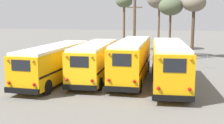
{
  "coord_description": "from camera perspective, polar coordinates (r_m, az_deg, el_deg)",
  "views": [
    {
      "loc": [
        4.31,
        -22.31,
        5.49
      ],
      "look_at": [
        0.0,
        0.03,
        1.66
      ],
      "focal_mm": 45.0,
      "sensor_mm": 36.0,
      "label": 1
    }
  ],
  "objects": [
    {
      "name": "bare_tree_1",
      "position": [
        42.95,
        2.48,
        11.89
      ],
      "size": [
        2.49,
        2.49,
        8.43
      ],
      "color": "brown",
      "rests_on": "ground"
    },
    {
      "name": "bare_tree_0",
      "position": [
        36.58,
        16.34,
        11.13
      ],
      "size": [
        2.85,
        2.85,
        7.99
      ],
      "color": "#473323",
      "rests_on": "ground"
    },
    {
      "name": "utility_pole",
      "position": [
        33.79,
        4.56,
        6.54
      ],
      "size": [
        1.8,
        0.34,
        7.23
      ],
      "color": "brown",
      "rests_on": "ground"
    },
    {
      "name": "school_bus_1",
      "position": [
        23.84,
        -3.41,
        0.39
      ],
      "size": [
        2.64,
        9.72,
        3.1
      ],
      "color": "yellow",
      "rests_on": "ground"
    },
    {
      "name": "bare_tree_3",
      "position": [
        36.91,
        11.85,
        10.9
      ],
      "size": [
        3.06,
        3.06,
        7.7
      ],
      "color": "#473323",
      "rests_on": "ground"
    },
    {
      "name": "school_bus_0",
      "position": [
        23.63,
        -11.39,
        0.02
      ],
      "size": [
        3.09,
        10.55,
        2.99
      ],
      "color": "#E5A00C",
      "rests_on": "ground"
    },
    {
      "name": "bare_tree_2",
      "position": [
        44.18,
        9.62,
        12.36
      ],
      "size": [
        3.76,
        3.76,
        9.22
      ],
      "color": "brown",
      "rests_on": "ground"
    },
    {
      "name": "school_bus_2",
      "position": [
        23.61,
        4.04,
        0.65
      ],
      "size": [
        2.54,
        10.39,
        3.37
      ],
      "color": "#E5A00C",
      "rests_on": "ground"
    },
    {
      "name": "school_bus_3",
      "position": [
        22.06,
        11.53,
        -0.16
      ],
      "size": [
        2.98,
        10.55,
        3.37
      ],
      "color": "#E5A00C",
      "rests_on": "ground"
    },
    {
      "name": "fence_line",
      "position": [
        30.53,
        2.69,
        1.07
      ],
      "size": [
        17.26,
        0.06,
        1.42
      ],
      "color": "#939399",
      "rests_on": "ground"
    },
    {
      "name": "ground_plane",
      "position": [
        23.37,
        -0.01,
        -4.02
      ],
      "size": [
        160.0,
        160.0,
        0.0
      ],
      "primitive_type": "plane",
      "color": "#66635E"
    }
  ]
}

